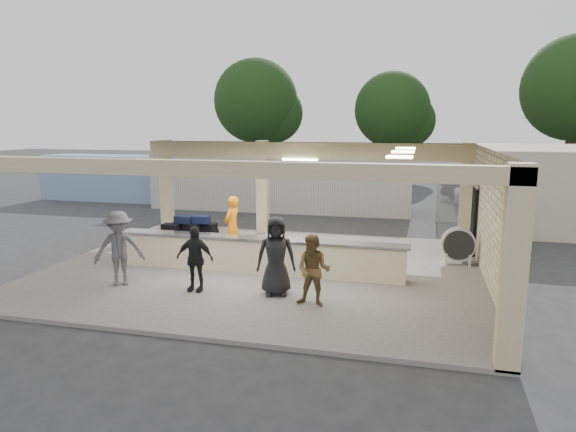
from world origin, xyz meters
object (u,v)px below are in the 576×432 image
(car_white_b, at_px, (557,197))
(car_dark, at_px, (481,189))
(car_white_a, at_px, (504,196))
(container_white, at_px, (280,182))
(container_blue, at_px, (125,178))
(passenger_a, at_px, (313,270))
(luggage_cart, at_px, (189,235))
(baggage_handler, at_px, (232,227))
(passenger_b, at_px, (195,259))
(baggage_counter, at_px, (258,255))
(passenger_d, at_px, (276,256))
(passenger_c, at_px, (119,248))
(drum_fan, at_px, (458,245))

(car_white_b, distance_m, car_dark, 4.00)
(car_white_a, distance_m, container_white, 11.10)
(car_white_a, distance_m, container_blue, 19.87)
(passenger_a, distance_m, container_blue, 19.51)
(car_white_a, height_order, container_white, container_white)
(luggage_cart, xyz_separation_m, car_dark, (10.04, 15.08, -0.13))
(baggage_handler, distance_m, container_white, 9.55)
(car_dark, bearing_deg, car_white_b, -99.61)
(luggage_cart, xyz_separation_m, passenger_b, (1.56, -2.98, 0.12))
(car_dark, xyz_separation_m, container_blue, (-18.94, -4.28, 0.56))
(baggage_counter, distance_m, container_white, 11.20)
(passenger_b, xyz_separation_m, container_blue, (-10.47, 13.78, 0.31))
(passenger_d, distance_m, container_white, 13.07)
(baggage_handler, height_order, car_white_b, baggage_handler)
(passenger_c, xyz_separation_m, car_white_a, (11.34, 15.86, -0.40))
(passenger_a, height_order, car_white_a, passenger_a)
(passenger_b, distance_m, car_dark, 19.95)
(passenger_d, xyz_separation_m, car_dark, (6.47, 17.84, -0.39))
(luggage_cart, bearing_deg, drum_fan, 6.22)
(drum_fan, xyz_separation_m, container_blue, (-16.89, 9.59, 0.54))
(car_white_a, height_order, container_blue, container_blue)
(drum_fan, height_order, passenger_c, passenger_c)
(baggage_handler, relative_size, car_white_b, 0.44)
(container_blue, bearing_deg, container_white, -5.31)
(drum_fan, height_order, passenger_d, passenger_d)
(container_white, bearing_deg, car_white_b, 11.40)
(baggage_counter, height_order, car_white_a, car_white_a)
(drum_fan, bearing_deg, car_white_b, 63.97)
(car_dark, bearing_deg, passenger_c, 176.91)
(baggage_handler, xyz_separation_m, car_white_a, (9.59, 12.44, -0.39))
(passenger_b, bearing_deg, car_white_b, 52.26)
(drum_fan, bearing_deg, passenger_d, -139.39)
(passenger_a, height_order, container_blue, container_blue)
(car_white_a, bearing_deg, container_white, 111.13)
(container_blue, bearing_deg, passenger_b, -52.18)
(passenger_d, bearing_deg, container_blue, 116.34)
(baggage_handler, bearing_deg, baggage_counter, 53.67)
(passenger_c, height_order, car_white_a, passenger_c)
(baggage_counter, height_order, passenger_d, passenger_d)
(passenger_b, height_order, car_dark, passenger_b)
(baggage_counter, height_order, baggage_handler, baggage_handler)
(passenger_a, bearing_deg, car_dark, 78.02)
(drum_fan, bearing_deg, car_dark, 80.17)
(luggage_cart, height_order, passenger_c, passenger_c)
(passenger_c, height_order, container_white, container_white)
(container_blue, bearing_deg, car_dark, 13.34)
(luggage_cart, height_order, container_blue, container_blue)
(drum_fan, relative_size, container_white, 0.09)
(container_white, bearing_deg, passenger_a, -72.31)
(passenger_a, relative_size, car_white_b, 0.39)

